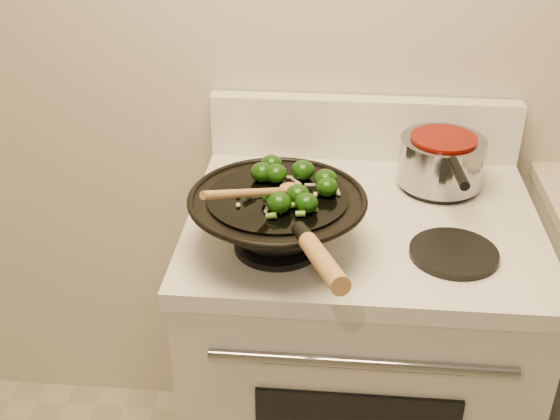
{
  "coord_description": "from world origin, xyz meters",
  "views": [
    {
      "loc": [
        -0.31,
        -0.19,
        1.72
      ],
      "look_at": [
        -0.42,
        1.01,
        1.02
      ],
      "focal_mm": 45.0,
      "sensor_mm": 36.0,
      "label": 1
    }
  ],
  "objects": [
    {
      "name": "stirfry",
      "position": [
        -0.4,
        1.04,
        1.06
      ],
      "size": [
        0.21,
        0.23,
        0.04
      ],
      "color": "#103508",
      "rests_on": "wok"
    },
    {
      "name": "wooden_spoon",
      "position": [
        -0.44,
        0.97,
        1.08
      ],
      "size": [
        0.19,
        0.25,
        0.11
      ],
      "color": "#AD7A44",
      "rests_on": "wok"
    },
    {
      "name": "saucepan",
      "position": [
        -0.07,
        1.32,
        0.99
      ],
      "size": [
        0.2,
        0.32,
        0.12
      ],
      "color": "gray",
      "rests_on": "stove"
    },
    {
      "name": "stove",
      "position": [
        -0.25,
        1.17,
        0.47
      ],
      "size": [
        0.78,
        0.67,
        1.08
      ],
      "color": "white",
      "rests_on": "ground"
    },
    {
      "name": "wok",
      "position": [
        -0.43,
        1.02,
        0.99
      ],
      "size": [
        0.36,
        0.58,
        0.2
      ],
      "color": "black",
      "rests_on": "stove"
    }
  ]
}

